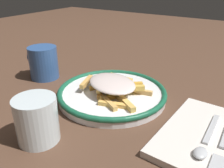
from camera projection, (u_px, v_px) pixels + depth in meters
ground_plane at (112, 98)px, 0.60m from camera, size 2.60×2.60×0.00m
plate at (112, 93)px, 0.59m from camera, size 0.27×0.27×0.03m
fries_heap at (113, 85)px, 0.57m from camera, size 0.18×0.16×0.04m
napkin at (209, 137)px, 0.44m from camera, size 0.17×0.24×0.01m
spoon at (205, 142)px, 0.41m from camera, size 0.02×0.15×0.01m
water_glass at (37, 120)px, 0.43m from camera, size 0.08×0.08×0.09m
coffee_mug at (44, 62)px, 0.70m from camera, size 0.11×0.08×0.09m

